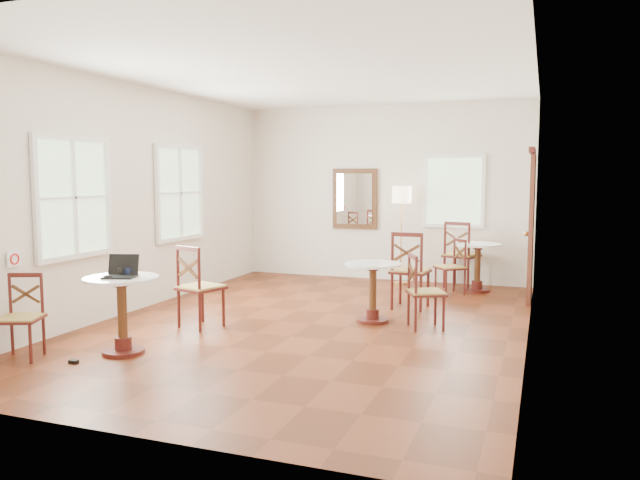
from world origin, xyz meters
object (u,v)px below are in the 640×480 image
at_px(chair_back_a, 461,255).
at_px(chair_mid_b, 424,292).
at_px(floor_lamp, 402,201).
at_px(power_adapter, 74,362).
at_px(cafe_table_mid, 373,286).
at_px(laptop, 121,272).
at_px(chair_near_a, 199,287).
at_px(cafe_table_near, 122,306).
at_px(chair_mid_a, 410,270).
at_px(chair_back_b, 452,267).
at_px(water_glass, 119,272).
at_px(navy_mug, 128,272).
at_px(chair_near_b, 21,317).
at_px(mouse, 108,277).
at_px(cafe_table_back, 478,262).

bearing_deg(chair_back_a, chair_mid_b, 105.47).
xyz_separation_m(floor_lamp, power_adapter, (-1.99, -5.44, -1.36)).
relative_size(cafe_table_mid, laptop, 1.99).
bearing_deg(cafe_table_mid, chair_near_a, -152.18).
relative_size(chair_near_a, chair_mid_b, 1.12).
xyz_separation_m(cafe_table_near, chair_mid_a, (2.29, 3.12, 0.04)).
xyz_separation_m(chair_back_b, water_glass, (-2.70, -4.36, 0.41)).
bearing_deg(floor_lamp, chair_back_b, -34.04).
bearing_deg(water_glass, cafe_table_near, -17.51).
height_order(chair_mid_a, power_adapter, chair_mid_a).
height_order(chair_back_a, laptop, chair_back_a).
bearing_deg(laptop, navy_mug, 52.51).
distance_m(chair_mid_b, water_glass, 3.43).
bearing_deg(laptop, power_adapter, -135.41).
bearing_deg(navy_mug, chair_mid_b, 37.24).
distance_m(chair_mid_b, chair_back_a, 2.90).
xyz_separation_m(floor_lamp, laptop, (-1.74, -4.99, -0.54)).
bearing_deg(navy_mug, chair_near_b, -147.40).
distance_m(chair_mid_b, navy_mug, 3.34).
relative_size(chair_near_b, chair_mid_a, 0.79).
relative_size(cafe_table_near, laptop, 2.13).
xyz_separation_m(cafe_table_mid, chair_mid_b, (0.65, -0.12, -0.01)).
height_order(chair_back_b, laptop, laptop).
height_order(chair_near_b, water_glass, water_glass).
height_order(chair_mid_b, chair_back_a, chair_back_a).
relative_size(chair_near_b, chair_mid_b, 0.94).
xyz_separation_m(chair_near_a, floor_lamp, (1.59, 3.78, 0.89)).
distance_m(floor_lamp, power_adapter, 5.95).
distance_m(cafe_table_near, chair_near_b, 0.96).
bearing_deg(cafe_table_mid, water_glass, -133.14).
xyz_separation_m(chair_mid_a, mouse, (-2.34, -3.26, 0.28)).
height_order(cafe_table_back, chair_back_a, chair_back_a).
xyz_separation_m(mouse, water_glass, (0.02, 0.15, 0.03)).
bearing_deg(chair_back_a, cafe_table_back, 156.32).
relative_size(cafe_table_near, mouse, 7.59).
relative_size(cafe_table_mid, chair_near_b, 0.88).
bearing_deg(chair_near_b, mouse, 1.82).
bearing_deg(water_glass, mouse, -99.18).
xyz_separation_m(chair_near_b, floor_lamp, (2.58, 5.47, 0.97)).
bearing_deg(chair_mid_b, cafe_table_mid, 54.01).
distance_m(laptop, navy_mug, 0.08).
relative_size(floor_lamp, laptop, 4.42).
height_order(cafe_table_back, chair_near_a, chair_near_a).
height_order(chair_mid_a, mouse, chair_mid_a).
bearing_deg(mouse, chair_mid_b, 14.84).
relative_size(chair_near_b, chair_back_a, 0.77).
distance_m(floor_lamp, mouse, 5.47).
relative_size(chair_mid_b, chair_back_b, 1.04).
height_order(mouse, power_adapter, mouse).
xyz_separation_m(cafe_table_near, cafe_table_back, (3.03, 4.73, -0.02)).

